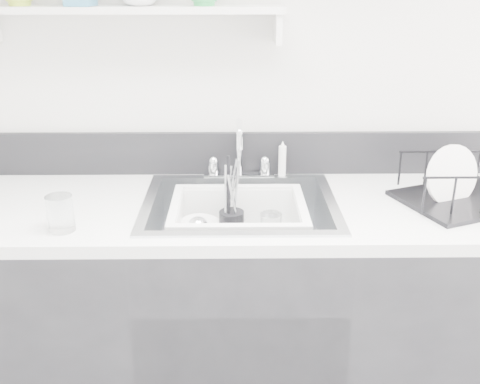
{
  "coord_description": "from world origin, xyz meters",
  "views": [
    {
      "loc": [
        -0.02,
        -0.53,
        1.64
      ],
      "look_at": [
        0.0,
        1.14,
        0.98
      ],
      "focal_mm": 42.0,
      "sensor_mm": 36.0,
      "label": 1
    }
  ],
  "objects_px": {
    "counter_run": "(240,321)",
    "dish_rack": "(467,181)",
    "sink": "(240,228)",
    "wash_tub": "(238,227)"
  },
  "relations": [
    {
      "from": "counter_run",
      "to": "dish_rack",
      "type": "bearing_deg",
      "value": 0.7
    },
    {
      "from": "wash_tub",
      "to": "sink",
      "type": "bearing_deg",
      "value": 64.83
    },
    {
      "from": "sink",
      "to": "dish_rack",
      "type": "distance_m",
      "value": 0.77
    },
    {
      "from": "counter_run",
      "to": "wash_tub",
      "type": "height_order",
      "value": "wash_tub"
    },
    {
      "from": "sink",
      "to": "dish_rack",
      "type": "xyz_separation_m",
      "value": [
        0.75,
        0.01,
        0.16
      ]
    },
    {
      "from": "counter_run",
      "to": "dish_rack",
      "type": "distance_m",
      "value": 0.92
    },
    {
      "from": "counter_run",
      "to": "wash_tub",
      "type": "xyz_separation_m",
      "value": [
        -0.01,
        -0.01,
        0.38
      ]
    },
    {
      "from": "dish_rack",
      "to": "sink",
      "type": "bearing_deg",
      "value": 158.92
    },
    {
      "from": "counter_run",
      "to": "sink",
      "type": "relative_size",
      "value": 5.0
    },
    {
      "from": "counter_run",
      "to": "wash_tub",
      "type": "bearing_deg",
      "value": -115.17
    }
  ]
}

